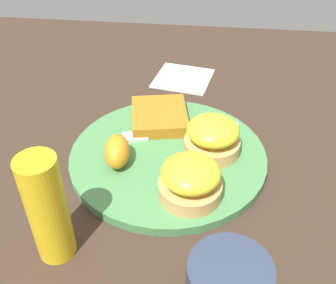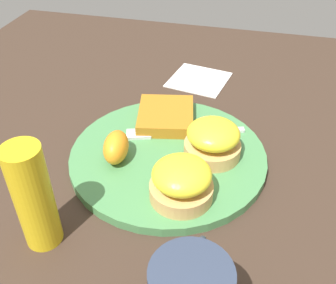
% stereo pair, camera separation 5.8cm
% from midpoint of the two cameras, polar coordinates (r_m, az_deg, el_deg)
% --- Properties ---
extents(ground_plane, '(1.10, 1.10, 0.00)m').
position_cam_midpoint_polar(ground_plane, '(0.60, -2.76, -2.65)').
color(ground_plane, '#38281E').
extents(plate, '(0.30, 0.30, 0.01)m').
position_cam_midpoint_polar(plate, '(0.60, -2.78, -2.15)').
color(plate, '#47844C').
rests_on(plate, ground_plane).
extents(sandwich_benedict_left, '(0.08, 0.08, 0.06)m').
position_cam_midpoint_polar(sandwich_benedict_left, '(0.51, -0.01, -5.65)').
color(sandwich_benedict_left, tan).
rests_on(sandwich_benedict_left, plate).
extents(sandwich_benedict_right, '(0.08, 0.08, 0.06)m').
position_cam_midpoint_polar(sandwich_benedict_right, '(0.58, 3.64, 0.66)').
color(sandwich_benedict_right, tan).
rests_on(sandwich_benedict_right, plate).
extents(hashbrown_patty, '(0.12, 0.11, 0.02)m').
position_cam_midpoint_polar(hashbrown_patty, '(0.66, -3.80, 3.69)').
color(hashbrown_patty, '#A6691A').
rests_on(hashbrown_patty, plate).
extents(orange_wedge, '(0.06, 0.04, 0.04)m').
position_cam_midpoint_polar(orange_wedge, '(0.57, -10.32, -1.44)').
color(orange_wedge, orange).
rests_on(orange_wedge, plate).
extents(fork, '(0.08, 0.19, 0.00)m').
position_cam_midpoint_polar(fork, '(0.63, -1.80, 1.38)').
color(fork, silver).
rests_on(fork, plate).
extents(napkin, '(0.13, 0.13, 0.00)m').
position_cam_midpoint_polar(napkin, '(0.81, 0.43, 9.21)').
color(napkin, white).
rests_on(napkin, ground_plane).
extents(condiment_bottle, '(0.04, 0.04, 0.14)m').
position_cam_midpoint_polar(condiment_bottle, '(0.46, -20.64, -9.32)').
color(condiment_bottle, gold).
rests_on(condiment_bottle, ground_plane).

